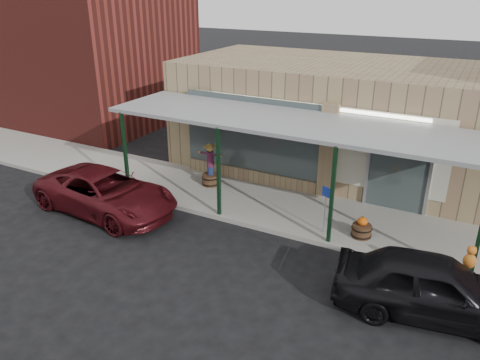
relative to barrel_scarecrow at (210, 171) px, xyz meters
The scene contains 10 objects.
ground 5.22m from the barrel_scarecrow, 50.90° to the right, with size 120.00×120.00×0.00m, color black.
sidewalk 3.35m from the barrel_scarecrow, ahead, with size 40.00×3.20×0.15m, color gray.
storefront 5.46m from the barrel_scarecrow, 51.79° to the left, with size 12.00×6.25×4.20m.
awning 4.03m from the barrel_scarecrow, ahead, with size 12.00×3.00×3.04m.
block_buildings_near 8.01m from the barrel_scarecrow, 44.52° to the left, with size 61.00×8.00×8.00m.
barrel_scarecrow is the anchor object (origin of this frame).
barrel_pumpkin 5.94m from the barrel_scarecrow, 11.30° to the right, with size 0.66×0.66×0.66m.
handicap_sign 4.99m from the barrel_scarecrow, 16.63° to the right, with size 0.28×0.14×1.45m.
parked_sedan 8.83m from the barrel_scarecrow, 24.50° to the right, with size 4.56×2.42×1.48m.
car_maroon 3.78m from the barrel_scarecrow, 122.28° to the right, with size 2.29×4.96×1.38m, color #4A0E14.
Camera 1 is at (5.05, -9.26, 6.96)m, focal length 35.00 mm.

